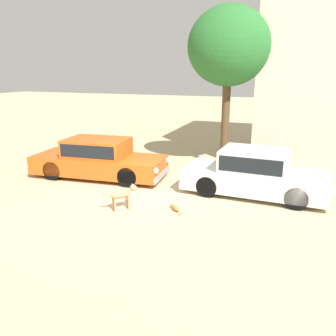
{
  "coord_description": "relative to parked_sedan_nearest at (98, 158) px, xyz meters",
  "views": [
    {
      "loc": [
        4.23,
        -9.14,
        3.73
      ],
      "look_at": [
        0.87,
        0.2,
        0.9
      ],
      "focal_mm": 37.26,
      "sensor_mm": 36.0,
      "label": 1
    }
  ],
  "objects": [
    {
      "name": "stray_dog_spotted",
      "position": [
        2.19,
        -2.44,
        -0.23
      ],
      "size": [
        0.72,
        0.81,
        0.7
      ],
      "rotation": [
        0.0,
        0.0,
        0.85
      ],
      "color": "tan",
      "rests_on": "ground_plane"
    },
    {
      "name": "stray_cat",
      "position": [
        3.57,
        -2.04,
        -0.61
      ],
      "size": [
        0.44,
        0.5,
        0.16
      ],
      "rotation": [
        0.0,
        0.0,
        2.42
      ],
      "color": "#B77F3D",
      "rests_on": "ground_plane"
    },
    {
      "name": "acacia_tree_left",
      "position": [
        3.97,
        2.66,
        3.79
      ],
      "size": [
        2.96,
        2.67,
        5.92
      ],
      "color": "brown",
      "rests_on": "ground_plane"
    },
    {
      "name": "parked_sedan_nearest",
      "position": [
        0.0,
        0.0,
        0.0
      ],
      "size": [
        4.89,
        2.08,
        1.38
      ],
      "rotation": [
        0.0,
        0.0,
        0.07
      ],
      "color": "#D15619",
      "rests_on": "ground_plane"
    },
    {
      "name": "parked_sedan_second",
      "position": [
        5.42,
        0.02,
        0.01
      ],
      "size": [
        4.47,
        2.01,
        1.41
      ],
      "rotation": [
        0.0,
        0.0,
        -0.06
      ],
      "color": "silver",
      "rests_on": "ground_plane"
    },
    {
      "name": "ground_plane",
      "position": [
        2.14,
        -1.28,
        -0.68
      ],
      "size": [
        80.0,
        80.0,
        0.0
      ],
      "primitive_type": "plane",
      "color": "tan"
    }
  ]
}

